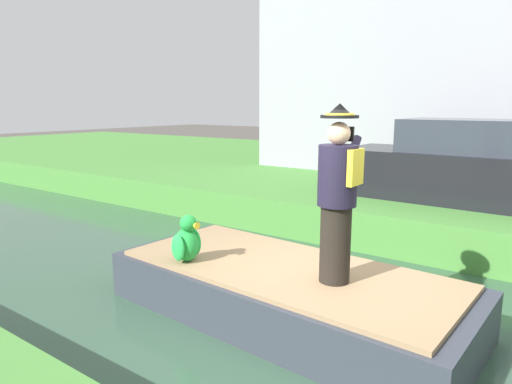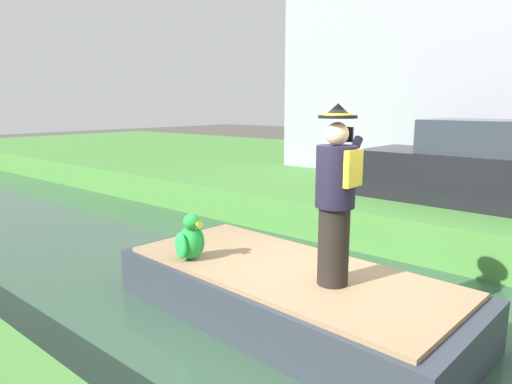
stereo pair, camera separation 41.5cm
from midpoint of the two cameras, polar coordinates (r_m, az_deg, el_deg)
The scene contains 7 objects.
ground_plane at distance 5.35m, azimuth 6.45°, elevation -17.60°, with size 80.00×80.00×0.00m, color #4C4742.
canal_water at distance 5.33m, azimuth 6.47°, elevation -17.13°, with size 5.40×48.00×0.10m, color #33513D.
grass_bank_far at distance 13.17m, azimuth 25.24°, elevation 0.42°, with size 11.92×48.00×0.79m, color #478438.
boat at distance 5.43m, azimuth 1.44°, elevation -12.39°, with size 2.03×4.29×0.61m.
person_pirate at distance 4.68m, azimuth 7.69°, elevation -0.44°, with size 0.61×0.42×1.85m.
parrot_plush at distance 5.51m, azimuth -10.81°, elevation -6.11°, with size 0.36×0.34×0.57m.
parked_car_dark at distance 9.18m, azimuth 22.56°, elevation 2.97°, with size 1.81×4.05×1.50m.
Camera 1 is at (-4.26, -2.09, 2.55)m, focal length 31.95 mm.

